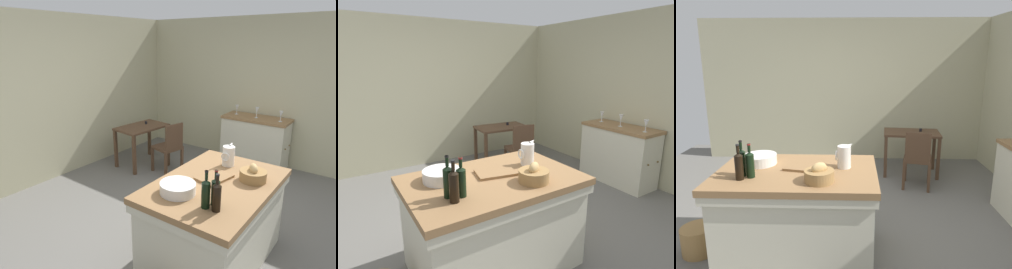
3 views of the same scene
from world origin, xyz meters
The scene contains 17 objects.
ground_plane centered at (0.00, 0.00, 0.00)m, with size 6.76×6.76×0.00m, color #66635E.
wall_back centered at (0.00, 2.60, 1.30)m, with size 5.32×0.12×2.60m, color #B7B28E.
wall_right centered at (2.60, 0.00, 1.30)m, with size 0.12×5.20×2.60m, color #B7B28E.
island_table centered at (-0.36, -0.51, 0.47)m, with size 1.50×0.99×0.88m.
side_cabinet centered at (2.26, 0.10, 0.45)m, with size 0.52×1.15×0.90m.
writing_desk centered at (1.12, 1.76, 0.61)m, with size 0.95×0.64×0.77m.
wooden_chair centered at (1.11, 1.14, 0.48)m, with size 0.48×0.48×0.88m.
pitcher centered at (0.08, -0.42, 0.99)m, with size 0.17×0.13×0.26m.
wash_bowl centered at (-0.76, -0.34, 0.93)m, with size 0.32×0.32×0.10m, color silver.
bread_basket centered at (-0.12, -0.78, 0.94)m, with size 0.26×0.26×0.17m.
cutting_board centered at (-0.30, -0.45, 0.89)m, with size 0.35×0.24×0.02m, color olive.
wine_bottle_dark centered at (-0.74, -0.70, 1.00)m, with size 0.07×0.07×0.31m.
wine_bottle_amber centered at (-0.83, -0.66, 1.01)m, with size 0.07×0.07×0.32m.
wine_bottle_green centered at (-0.82, -0.75, 1.01)m, with size 0.07×0.07×0.32m.
wine_glass_far_left centered at (2.22, -0.31, 1.02)m, with size 0.07×0.07×0.17m.
wine_glass_left centered at (2.24, 0.10, 1.03)m, with size 0.07×0.07×0.19m.
wine_glass_middle centered at (2.28, 0.49, 1.02)m, with size 0.07×0.07×0.17m.
Camera 2 is at (-1.50, -2.50, 1.85)m, focal length 30.11 mm.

